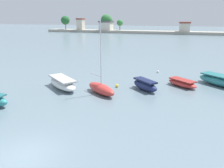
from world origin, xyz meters
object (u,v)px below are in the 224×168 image
object	(u,v)px
moored_boat_4	(145,85)
moored_boat_5	(182,83)
moored_boat_2	(63,83)
mooring_buoy_1	(117,86)
moored_boat_3	(101,88)
mooring_buoy_2	(158,72)
moored_boat_6	(219,80)

from	to	relation	value
moored_boat_4	moored_boat_5	size ratio (longest dim) A/B	0.92
moored_boat_2	mooring_buoy_1	world-z (taller)	moored_boat_2
moored_boat_2	moored_boat_5	size ratio (longest dim) A/B	1.41
moored_boat_3	moored_boat_4	size ratio (longest dim) A/B	2.10
moored_boat_3	mooring_buoy_2	size ratio (longest dim) A/B	23.27
moored_boat_5	mooring_buoy_2	bearing A→B (deg)	158.50
mooring_buoy_1	moored_boat_5	bearing A→B (deg)	20.55
moored_boat_4	mooring_buoy_1	xyz separation A→B (m)	(-3.20, 0.01, -0.37)
moored_boat_3	moored_boat_4	distance (m)	4.89
moored_boat_3	moored_boat_6	distance (m)	13.94
moored_boat_3	moored_boat_6	size ratio (longest dim) A/B	1.48
moored_boat_5	mooring_buoy_1	distance (m)	7.51
moored_boat_2	mooring_buoy_2	distance (m)	14.09
moored_boat_3	moored_boat_4	world-z (taller)	moored_boat_3
moored_boat_3	moored_boat_4	bearing A→B (deg)	68.89
moored_boat_3	moored_boat_5	distance (m)	9.55
moored_boat_3	moored_boat_6	world-z (taller)	moored_boat_3
mooring_buoy_1	mooring_buoy_2	world-z (taller)	mooring_buoy_1
moored_boat_4	moored_boat_3	bearing A→B (deg)	-105.91
moored_boat_5	moored_boat_6	size ratio (longest dim) A/B	0.76
moored_boat_6	mooring_buoy_1	world-z (taller)	moored_boat_6
moored_boat_2	moored_boat_5	world-z (taller)	moored_boat_2
moored_boat_5	moored_boat_6	world-z (taller)	moored_boat_6
moored_boat_4	moored_boat_6	distance (m)	9.05
moored_boat_6	mooring_buoy_1	bearing A→B (deg)	-119.55
moored_boat_2	moored_boat_6	xyz separation A→B (m)	(16.74, 6.74, 0.02)
moored_boat_4	moored_boat_6	xyz separation A→B (m)	(7.86, 4.50, 0.04)
moored_boat_4	mooring_buoy_2	size ratio (longest dim) A/B	11.06
mooring_buoy_1	mooring_buoy_2	size ratio (longest dim) A/B	1.14
moored_boat_6	mooring_buoy_1	size ratio (longest dim) A/B	13.86
moored_boat_4	moored_boat_6	size ratio (longest dim) A/B	0.70
moored_boat_4	moored_boat_5	bearing A→B (deg)	75.68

